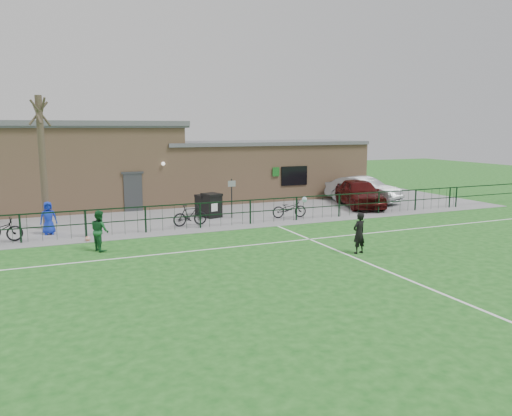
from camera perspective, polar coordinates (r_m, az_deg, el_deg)
name	(u,v)px	position (r m, az deg, el deg)	size (l,w,h in m)	color
ground	(317,269)	(16.58, 6.93, -6.99)	(90.00, 90.00, 0.00)	#195619
paving_strip	(197,208)	(28.76, -6.74, -0.05)	(34.00, 13.00, 0.02)	gray
pitch_line_touch	(232,226)	(23.44, -2.72, -2.12)	(28.00, 0.10, 0.01)	white
pitch_line_mid	(266,244)	(20.01, 1.14, -4.09)	(28.00, 0.10, 0.01)	white
pitch_line_perp	(367,263)	(17.64, 12.59, -6.14)	(0.10, 16.00, 0.01)	white
perimeter_fence	(231,213)	(23.52, -2.90, -0.61)	(28.00, 0.10, 1.20)	black
bare_tree	(43,164)	(24.27, -23.20, 4.67)	(0.30, 0.30, 6.00)	#433629
wheelie_bin_left	(204,206)	(26.31, -5.99, 0.23)	(0.67, 0.76, 1.01)	black
wheelie_bin_right	(212,206)	(25.75, -5.09, 0.21)	(0.76, 0.86, 1.15)	black
sign_post	(232,198)	(25.46, -2.80, 1.10)	(0.06, 0.06, 2.00)	black
car_maroon	(360,193)	(29.60, 11.75, 1.69)	(1.92, 4.77, 1.63)	#410B0B
car_silver	(363,190)	(31.54, 12.16, 2.08)	(1.66, 4.76, 1.57)	#A3A6AA
bicycle_d	(190,215)	(23.63, -7.55, -0.83)	(0.47, 1.66, 1.00)	black
bicycle_e	(289,208)	(25.61, 3.82, -0.06)	(0.63, 1.80, 0.94)	black
spectator_child	(48,218)	(23.30, -22.64, -1.07)	(0.70, 0.46, 1.43)	#142EBE
goalkeeper_kick	(357,232)	(18.78, 11.47, -2.68)	(1.04, 3.40, 1.75)	black
outfield_player	(100,231)	(19.65, -17.43, -2.47)	(0.75, 0.58, 1.54)	#195A2B
ball_ground	(88,239)	(21.51, -18.67, -3.35)	(0.22, 0.22, 0.22)	silver
clubhouse	(168,167)	(31.15, -9.97, 4.68)	(24.25, 5.40, 4.96)	tan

